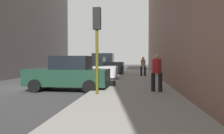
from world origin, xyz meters
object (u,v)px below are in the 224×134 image
traffic_light (97,32)px  pedestrian_in_red_jacket (157,71)px  parked_dark_green_sedan (69,74)px  parked_black_suv (102,65)px  parked_silver_sedan (90,69)px  fire_hydrant (115,73)px  pedestrian_in_tan_coat (143,65)px  duffel_bag (112,83)px

traffic_light → pedestrian_in_red_jacket: (2.56, 1.06, -1.65)m
parked_dark_green_sedan → parked_black_suv: size_ratio=0.92×
parked_dark_green_sedan → parked_silver_sedan: size_ratio=1.01×
fire_hydrant → pedestrian_in_tan_coat: size_ratio=0.41×
traffic_light → pedestrian_in_tan_coat: bearing=77.8°
parked_black_suv → pedestrian_in_red_jacket: bearing=-70.1°
parked_silver_sedan → traffic_light: size_ratio=1.17×
parked_silver_sedan → parked_black_suv: bearing=90.0°
parked_dark_green_sedan → duffel_bag: bearing=24.7°
parked_black_suv → traffic_light: 13.48m
parked_dark_green_sedan → pedestrian_in_red_jacket: pedestrian_in_red_jacket is taller
pedestrian_in_tan_coat → traffic_light: bearing=-102.2°
parked_silver_sedan → pedestrian_in_red_jacket: bearing=-55.4°
parked_black_suv → parked_dark_green_sedan: bearing=-90.0°
pedestrian_in_tan_coat → duffel_bag: size_ratio=3.89×
parked_dark_green_sedan → pedestrian_in_tan_coat: pedestrian_in_tan_coat is taller
pedestrian_in_tan_coat → duffel_bag: pedestrian_in_tan_coat is taller
parked_dark_green_sedan → traffic_light: traffic_light is taller
parked_black_suv → pedestrian_in_tan_coat: 4.89m
duffel_bag → parked_black_suv: bearing=102.1°
fire_hydrant → pedestrian_in_red_jacket: bearing=-70.4°
parked_black_suv → fire_hydrant: parked_black_suv is taller
traffic_light → pedestrian_in_tan_coat: 11.03m
parked_dark_green_sedan → duffel_bag: size_ratio=9.66×
parked_dark_green_sedan → pedestrian_in_red_jacket: size_ratio=2.49×
parked_dark_green_sedan → traffic_light: bearing=-47.8°
fire_hydrant → pedestrian_in_red_jacket: (2.61, -7.33, 0.61)m
fire_hydrant → pedestrian_in_tan_coat: 3.32m
parked_black_suv → traffic_light: size_ratio=1.29×
parked_dark_green_sedan → parked_black_suv: 11.20m
parked_black_suv → pedestrian_in_tan_coat: (4.15, -2.58, 0.07)m
pedestrian_in_red_jacket → duffel_bag: bearing=138.2°
pedestrian_in_red_jacket → parked_silver_sedan: bearing=124.6°
fire_hydrant → traffic_light: bearing=-89.7°
parked_black_suv → pedestrian_in_red_jacket: 12.96m
parked_silver_sedan → parked_dark_green_sedan: bearing=-90.0°
parked_silver_sedan → duffel_bag: (2.19, -4.40, -0.56)m
parked_silver_sedan → pedestrian_in_red_jacket: (4.42, -6.39, 0.26)m
pedestrian_in_red_jacket → traffic_light: bearing=-157.5°
parked_dark_green_sedan → pedestrian_in_red_jacket: 4.53m
fire_hydrant → parked_dark_green_sedan: bearing=-105.9°
traffic_light → pedestrian_in_red_jacket: bearing=22.5°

